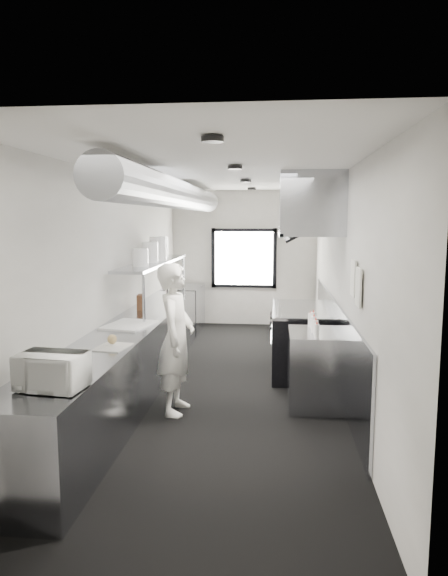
% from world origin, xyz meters
% --- Properties ---
extents(floor, '(3.00, 8.00, 0.01)m').
position_xyz_m(floor, '(0.00, 0.00, 0.00)').
color(floor, black).
rests_on(floor, ground).
extents(ceiling, '(3.00, 8.00, 0.01)m').
position_xyz_m(ceiling, '(0.00, 0.00, 2.80)').
color(ceiling, silver).
rests_on(ceiling, wall_back).
extents(wall_back, '(3.00, 0.02, 2.80)m').
position_xyz_m(wall_back, '(0.00, 4.00, 1.40)').
color(wall_back, silver).
rests_on(wall_back, floor).
extents(wall_front, '(3.00, 0.02, 2.80)m').
position_xyz_m(wall_front, '(0.00, -4.00, 1.40)').
color(wall_front, silver).
rests_on(wall_front, floor).
extents(wall_left, '(0.02, 8.00, 2.80)m').
position_xyz_m(wall_left, '(-1.50, 0.00, 1.40)').
color(wall_left, silver).
rests_on(wall_left, floor).
extents(wall_right, '(0.02, 8.00, 2.80)m').
position_xyz_m(wall_right, '(1.50, 0.00, 1.40)').
color(wall_right, silver).
rests_on(wall_right, floor).
extents(wall_cladding, '(0.03, 5.50, 1.10)m').
position_xyz_m(wall_cladding, '(1.48, 0.30, 0.55)').
color(wall_cladding, '#969BA4').
rests_on(wall_cladding, wall_right).
extents(hvac_duct, '(0.40, 6.40, 0.40)m').
position_xyz_m(hvac_duct, '(-0.70, 0.40, 2.55)').
color(hvac_duct, gray).
rests_on(hvac_duct, ceiling).
extents(service_window, '(1.36, 0.05, 1.25)m').
position_xyz_m(service_window, '(0.00, 3.96, 1.40)').
color(service_window, white).
rests_on(service_window, wall_back).
extents(exhaust_hood, '(0.81, 2.20, 0.88)m').
position_xyz_m(exhaust_hood, '(1.10, 0.70, 2.39)').
color(exhaust_hood, '#969BA4').
rests_on(exhaust_hood, ceiling).
extents(prep_counter, '(0.70, 6.00, 0.90)m').
position_xyz_m(prep_counter, '(-1.15, -0.50, 0.45)').
color(prep_counter, '#969BA4').
rests_on(prep_counter, floor).
extents(pass_shelf, '(0.45, 3.00, 0.68)m').
position_xyz_m(pass_shelf, '(-1.19, 1.00, 1.54)').
color(pass_shelf, '#969BA4').
rests_on(pass_shelf, prep_counter).
extents(range, '(0.88, 1.60, 0.94)m').
position_xyz_m(range, '(1.04, 0.70, 0.47)').
color(range, black).
rests_on(range, floor).
extents(bottle_station, '(0.65, 0.80, 0.90)m').
position_xyz_m(bottle_station, '(1.15, -0.70, 0.45)').
color(bottle_station, '#969BA4').
rests_on(bottle_station, floor).
extents(far_work_table, '(0.70, 1.20, 0.90)m').
position_xyz_m(far_work_table, '(-1.15, 3.20, 0.45)').
color(far_work_table, '#969BA4').
rests_on(far_work_table, floor).
extents(notice_sheet_a, '(0.02, 0.28, 0.38)m').
position_xyz_m(notice_sheet_a, '(1.47, -1.20, 1.60)').
color(notice_sheet_a, white).
rests_on(notice_sheet_a, wall_right).
extents(notice_sheet_b, '(0.02, 0.28, 0.38)m').
position_xyz_m(notice_sheet_b, '(1.47, -1.55, 1.55)').
color(notice_sheet_b, white).
rests_on(notice_sheet_b, wall_right).
extents(line_cook, '(0.44, 0.65, 1.73)m').
position_xyz_m(line_cook, '(-0.46, -1.04, 0.86)').
color(line_cook, white).
rests_on(line_cook, floor).
extents(microwave, '(0.50, 0.40, 0.28)m').
position_xyz_m(microwave, '(-1.07, -2.95, 1.04)').
color(microwave, white).
rests_on(microwave, prep_counter).
extents(deli_tub_a, '(0.19, 0.19, 0.11)m').
position_xyz_m(deli_tub_a, '(-1.29, -2.73, 0.95)').
color(deli_tub_a, beige).
rests_on(deli_tub_a, prep_counter).
extents(deli_tub_b, '(0.18, 0.18, 0.10)m').
position_xyz_m(deli_tub_b, '(-1.26, -2.36, 0.95)').
color(deli_tub_b, beige).
rests_on(deli_tub_b, prep_counter).
extents(newspaper, '(0.37, 0.43, 0.01)m').
position_xyz_m(newspaper, '(-1.01, -1.65, 0.90)').
color(newspaper, silver).
rests_on(newspaper, prep_counter).
extents(small_plate, '(0.20, 0.20, 0.01)m').
position_xyz_m(small_plate, '(-1.05, -1.55, 0.91)').
color(small_plate, white).
rests_on(small_plate, prep_counter).
extents(pastry, '(0.10, 0.10, 0.10)m').
position_xyz_m(pastry, '(-1.05, -1.55, 0.96)').
color(pastry, tan).
rests_on(pastry, small_plate).
extents(cutting_board, '(0.62, 0.76, 0.02)m').
position_xyz_m(cutting_board, '(-1.15, -0.58, 0.91)').
color(cutting_board, silver).
rests_on(cutting_board, prep_counter).
extents(knife_block, '(0.11, 0.21, 0.22)m').
position_xyz_m(knife_block, '(-1.30, 0.56, 1.01)').
color(knife_block, brown).
rests_on(knife_block, prep_counter).
extents(plate_stack_a, '(0.28, 0.28, 0.25)m').
position_xyz_m(plate_stack_a, '(-1.19, 0.18, 1.69)').
color(plate_stack_a, white).
rests_on(plate_stack_a, pass_shelf).
extents(plate_stack_b, '(0.26, 0.26, 0.31)m').
position_xyz_m(plate_stack_b, '(-1.20, 0.81, 1.72)').
color(plate_stack_b, white).
rests_on(plate_stack_b, pass_shelf).
extents(plate_stack_c, '(0.27, 0.27, 0.38)m').
position_xyz_m(plate_stack_c, '(-1.17, 1.18, 1.76)').
color(plate_stack_c, white).
rests_on(plate_stack_c, pass_shelf).
extents(plate_stack_d, '(0.30, 0.30, 0.35)m').
position_xyz_m(plate_stack_d, '(-1.23, 1.64, 1.75)').
color(plate_stack_d, white).
rests_on(plate_stack_d, pass_shelf).
extents(squeeze_bottle_a, '(0.07, 0.07, 0.16)m').
position_xyz_m(squeeze_bottle_a, '(1.12, -1.02, 0.98)').
color(squeeze_bottle_a, silver).
rests_on(squeeze_bottle_a, bottle_station).
extents(squeeze_bottle_b, '(0.07, 0.07, 0.17)m').
position_xyz_m(squeeze_bottle_b, '(1.12, -0.84, 0.98)').
color(squeeze_bottle_b, silver).
rests_on(squeeze_bottle_b, bottle_station).
extents(squeeze_bottle_c, '(0.08, 0.08, 0.19)m').
position_xyz_m(squeeze_bottle_c, '(1.11, -0.73, 0.99)').
color(squeeze_bottle_c, silver).
rests_on(squeeze_bottle_c, bottle_station).
extents(squeeze_bottle_d, '(0.08, 0.08, 0.20)m').
position_xyz_m(squeeze_bottle_d, '(1.12, -0.52, 1.00)').
color(squeeze_bottle_d, silver).
rests_on(squeeze_bottle_d, bottle_station).
extents(squeeze_bottle_e, '(0.07, 0.07, 0.17)m').
position_xyz_m(squeeze_bottle_e, '(1.09, -0.43, 0.99)').
color(squeeze_bottle_e, silver).
rests_on(squeeze_bottle_e, bottle_station).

